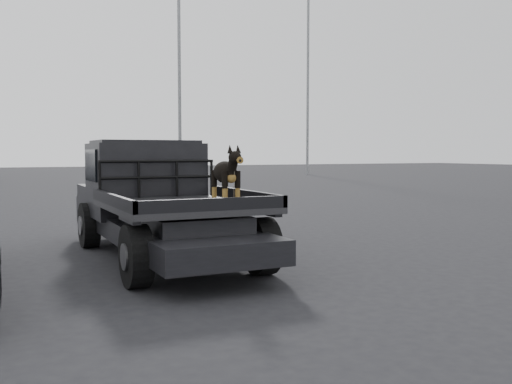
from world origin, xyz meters
name	(u,v)px	position (x,y,z in m)	size (l,w,h in m)	color
ground	(260,290)	(0.00, 0.00, 0.00)	(120.00, 120.00, 0.00)	black
flatbed_ute	(162,228)	(-0.44, 2.45, 0.46)	(2.00, 5.40, 0.92)	black
ute_cab	(145,167)	(-0.44, 3.40, 1.36)	(1.72, 1.30, 0.88)	black
headache_rack	(158,179)	(-0.44, 2.65, 1.20)	(1.80, 0.08, 0.55)	black
dog	(226,177)	(-0.03, 0.95, 1.29)	(0.32, 0.60, 0.74)	black
floodlight_mid	(179,64)	(7.19, 24.60, 6.45)	(1.08, 0.28, 11.73)	slate
floodlight_far	(308,65)	(18.31, 29.35, 7.82)	(1.08, 0.28, 14.44)	slate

